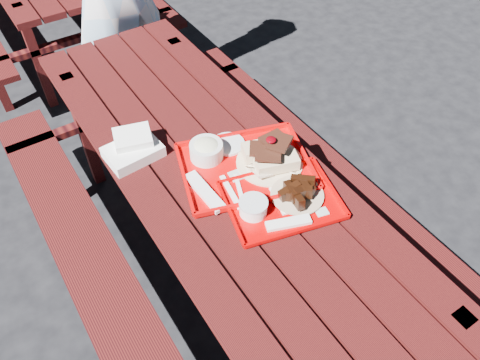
{
  "coord_description": "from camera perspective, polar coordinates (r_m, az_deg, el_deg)",
  "views": [
    {
      "loc": [
        -0.65,
        -1.14,
        2.1
      ],
      "look_at": [
        0.0,
        -0.15,
        0.82
      ],
      "focal_mm": 35.0,
      "sensor_mm": 36.0,
      "label": 1
    }
  ],
  "objects": [
    {
      "name": "ground",
      "position": [
        2.47,
        -1.94,
        -10.82
      ],
      "size": [
        60.0,
        60.0,
        0.0
      ],
      "primitive_type": "plane",
      "color": "black",
      "rests_on": "ground"
    },
    {
      "name": "picnic_table_near",
      "position": [
        2.02,
        -2.34,
        -2.38
      ],
      "size": [
        1.41,
        2.4,
        0.75
      ],
      "color": "#450F0D",
      "rests_on": "ground"
    },
    {
      "name": "near_tray",
      "position": [
        1.86,
        0.46,
        2.57
      ],
      "size": [
        0.6,
        0.53,
        0.16
      ],
      "color": "#C60405",
      "rests_on": "picnic_table_near"
    },
    {
      "name": "far_tray",
      "position": [
        1.74,
        4.95,
        -2.52
      ],
      "size": [
        0.48,
        0.41,
        0.07
      ],
      "color": "#B80001",
      "rests_on": "picnic_table_near"
    },
    {
      "name": "white_cloth",
      "position": [
        1.96,
        -12.9,
        3.85
      ],
      "size": [
        0.23,
        0.19,
        0.09
      ],
      "color": "white",
      "rests_on": "picnic_table_near"
    }
  ]
}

